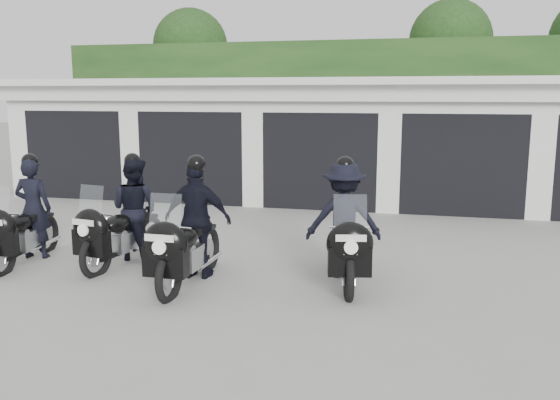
% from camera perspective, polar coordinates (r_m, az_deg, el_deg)
% --- Properties ---
extents(ground, '(80.00, 80.00, 0.00)m').
position_cam_1_polar(ground, '(8.40, -2.85, -7.93)').
color(ground, gray).
rests_on(ground, ground).
extents(garage_block, '(16.40, 6.80, 2.96)m').
position_cam_1_polar(garage_block, '(15.92, 5.44, 5.86)').
color(garage_block, silver).
rests_on(garage_block, ground).
extents(background_vegetation, '(20.00, 3.90, 5.80)m').
position_cam_1_polar(background_vegetation, '(20.66, 8.55, 10.51)').
color(background_vegetation, '#173413').
rests_on(background_vegetation, ground).
extents(police_bike_a, '(0.75, 1.99, 1.74)m').
position_cam_1_polar(police_bike_a, '(10.04, -23.37, -1.69)').
color(police_bike_a, black).
rests_on(police_bike_a, ground).
extents(police_bike_b, '(0.92, 2.01, 1.76)m').
position_cam_1_polar(police_bike_b, '(9.52, -14.45, -1.48)').
color(police_bike_b, black).
rests_on(police_bike_b, ground).
extents(police_bike_c, '(1.00, 2.10, 1.83)m').
position_cam_1_polar(police_bike_c, '(8.36, -8.38, -2.63)').
color(police_bike_c, black).
rests_on(police_bike_c, ground).
extents(police_bike_d, '(1.17, 2.04, 1.80)m').
position_cam_1_polar(police_bike_d, '(8.40, 6.23, -2.56)').
color(police_bike_d, black).
rests_on(police_bike_d, ground).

